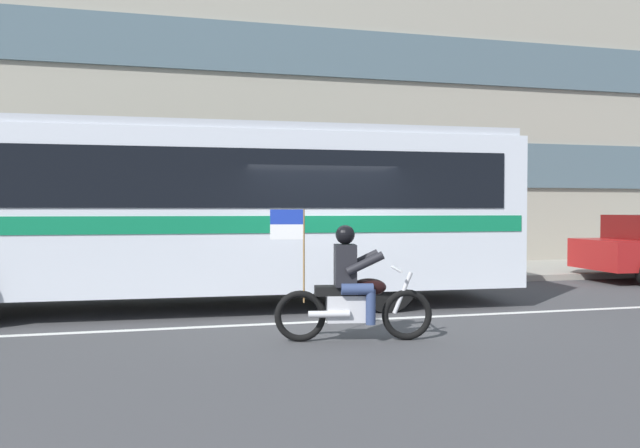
{
  "coord_description": "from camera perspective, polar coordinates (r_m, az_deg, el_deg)",
  "views": [
    {
      "loc": [
        -2.26,
        -9.46,
        1.78
      ],
      "look_at": [
        -0.18,
        -0.57,
        1.54
      ],
      "focal_mm": 32.56,
      "sensor_mm": 36.0,
      "label": 1
    }
  ],
  "objects": [
    {
      "name": "ground_plane",
      "position": [
        9.89,
        0.25,
        -8.9
      ],
      "size": [
        60.0,
        60.0,
        0.0
      ],
      "primitive_type": "plane",
      "color": "#3D3D3F"
    },
    {
      "name": "sidewalk_curb",
      "position": [
        14.83,
        -4.35,
        -5.14
      ],
      "size": [
        28.0,
        3.8,
        0.15
      ],
      "primitive_type": "cube",
      "color": "gray",
      "rests_on": "ground_plane"
    },
    {
      "name": "lane_center_stripe",
      "position": [
        9.31,
        1.12,
        -9.52
      ],
      "size": [
        26.6,
        0.14,
        0.01
      ],
      "primitive_type": "cube",
      "color": "silver",
      "rests_on": "ground_plane"
    },
    {
      "name": "office_building_facade",
      "position": [
        17.22,
        -5.56,
        10.63
      ],
      "size": [
        28.0,
        0.89,
        9.04
      ],
      "color": "gray",
      "rests_on": "ground_plane"
    },
    {
      "name": "transit_bus",
      "position": [
        10.66,
        -11.93,
        2.0
      ],
      "size": [
        11.57,
        2.98,
        3.22
      ],
      "color": "silver",
      "rests_on": "ground_plane"
    },
    {
      "name": "motorcycle_with_rider",
      "position": [
        7.87,
        3.17,
        -6.66
      ],
      "size": [
        2.18,
        0.7,
        1.78
      ],
      "color": "black",
      "rests_on": "ground_plane"
    },
    {
      "name": "fire_hydrant",
      "position": [
        13.34,
        -10.62,
        -3.98
      ],
      "size": [
        0.22,
        0.3,
        0.75
      ],
      "color": "#4C8C3F",
      "rests_on": "sidewalk_curb"
    }
  ]
}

